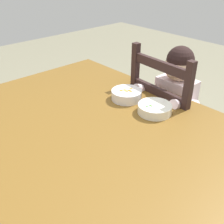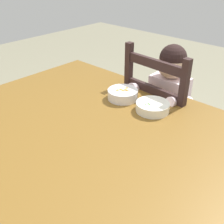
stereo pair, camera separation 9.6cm
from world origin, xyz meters
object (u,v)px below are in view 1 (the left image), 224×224
dining_chair (169,125)px  child_figure (172,101)px  bowl_of_carrots (127,95)px  dining_table (100,143)px  spoon (137,100)px  bowl_of_peas (155,108)px

dining_chair → child_figure: dining_chair is taller
bowl_of_carrots → dining_chair: bearing=72.3°
dining_table → dining_chair: dining_chair is taller
dining_chair → bowl_of_carrots: bearing=-107.7°
child_figure → bowl_of_carrots: (-0.10, -0.29, 0.10)m
bowl_of_carrots → spoon: bearing=26.0°
bowl_of_peas → spoon: bowl_of_peas is taller
bowl_of_carrots → bowl_of_peas: bearing=-0.0°
bowl_of_peas → spoon: 0.15m
dining_table → bowl_of_peas: size_ratio=9.42×
bowl_of_peas → spoon: bearing=169.8°
child_figure → dining_chair: bearing=125.0°
dining_table → spoon: 0.34m
dining_chair → spoon: size_ratio=8.19×
bowl_of_peas → bowl_of_carrots: bowl_of_carrots is taller
dining_chair → bowl_of_peas: dining_chair is taller
spoon → dining_chair: bearing=81.2°
dining_table → spoon: spoon is taller
dining_table → dining_chair: bearing=93.4°
dining_chair → bowl_of_carrots: 0.42m
dining_table → dining_chair: (-0.04, 0.60, -0.17)m
dining_table → child_figure: size_ratio=1.65×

